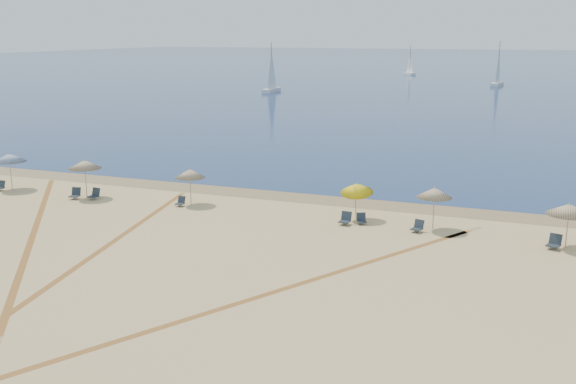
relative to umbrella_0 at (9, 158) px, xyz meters
The scene contains 21 objects.
ground 27.97m from the umbrella_0, 43.27° to the right, with size 160.00×160.00×0.00m, color tan.
ocean 206.90m from the umbrella_0, 84.37° to the left, with size 500.00×500.00×0.00m, color #0C2151.
wet_sand 21.00m from the umbrella_0, 13.54° to the left, with size 500.00×500.00×0.00m, color olive.
umbrella_0 is the anchor object (origin of this frame).
umbrella_1 6.39m from the umbrella_0, ahead, with size 2.16×2.16×2.57m.
umbrella_2 13.76m from the umbrella_0, ahead, with size 1.91×1.91×2.34m.
umbrella_3 24.56m from the umbrella_0, ahead, with size 1.92×2.00×2.37m.
umbrella_4 29.08m from the umbrella_0, ahead, with size 1.96×1.96×2.43m.
umbrella_5 35.92m from the umbrella_0, ahead, with size 2.26×2.26×2.36m.
chair_0 2.09m from the umbrella_0, 124.68° to the right, with size 0.57×0.67×0.69m.
chair_1 6.26m from the umbrella_0, ahead, with size 0.73×0.82×0.73m.
chair_2 7.45m from the umbrella_0, ahead, with size 0.69×0.78×0.73m.
chair_3 13.50m from the umbrella_0, ahead, with size 0.53×0.61×0.61m.
chair_4 24.33m from the umbrella_0, ahead, with size 0.65×0.74×0.72m.
chair_5 25.16m from the umbrella_0, ahead, with size 0.71×0.76×0.63m.
chair_6 28.44m from the umbrella_0, ahead, with size 0.73×0.79×0.67m.
chair_7 35.43m from the umbrella_0, ahead, with size 0.80×0.87×0.74m.
sailboat_0 79.05m from the umbrella_0, 98.60° to the left, with size 1.61×5.99×8.88m.
sailboat_2 137.85m from the umbrella_0, 88.95° to the left, with size 3.83×4.96×7.55m.
sailboat_3 110.80m from the umbrella_0, 76.46° to the left, with size 2.34×6.16×8.95m.
tire_tracks 18.58m from the umbrella_0, 31.50° to the right, with size 55.03×42.65×0.00m.
Camera 1 is at (13.68, -16.53, 10.71)m, focal length 41.48 mm.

